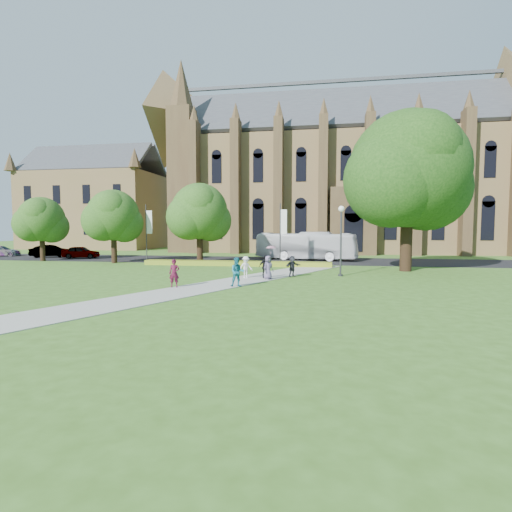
% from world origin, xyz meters
% --- Properties ---
extents(ground, '(160.00, 160.00, 0.00)m').
position_xyz_m(ground, '(0.00, 0.00, 0.00)').
color(ground, '#3A601C').
rests_on(ground, ground).
extents(road, '(160.00, 10.00, 0.02)m').
position_xyz_m(road, '(0.00, 20.00, 0.01)').
color(road, black).
rests_on(road, ground).
extents(footpath, '(15.58, 28.54, 0.04)m').
position_xyz_m(footpath, '(0.00, 1.00, 0.02)').
color(footpath, '#B2B2A8').
rests_on(footpath, ground).
extents(flower_hedge, '(18.00, 1.40, 0.45)m').
position_xyz_m(flower_hedge, '(-2.00, 13.20, 0.23)').
color(flower_hedge, '#A9B323').
rests_on(flower_hedge, ground).
extents(cathedral, '(52.60, 18.25, 28.00)m').
position_xyz_m(cathedral, '(10.00, 39.73, 12.98)').
color(cathedral, brown).
rests_on(cathedral, ground).
extents(building_west, '(22.00, 14.00, 18.30)m').
position_xyz_m(building_west, '(-34.00, 42.00, 9.21)').
color(building_west, brown).
rests_on(building_west, ground).
extents(streetlamp, '(0.44, 0.44, 5.24)m').
position_xyz_m(streetlamp, '(7.50, 6.50, 3.30)').
color(streetlamp, '#38383D').
rests_on(streetlamp, ground).
extents(large_tree, '(9.60, 9.60, 13.20)m').
position_xyz_m(large_tree, '(13.00, 11.00, 8.37)').
color(large_tree, '#332114').
rests_on(large_tree, ground).
extents(street_tree_0, '(5.20, 5.20, 7.50)m').
position_xyz_m(street_tree_0, '(-15.00, 14.00, 4.87)').
color(street_tree_0, '#332114').
rests_on(street_tree_0, ground).
extents(street_tree_1, '(5.60, 5.60, 8.05)m').
position_xyz_m(street_tree_1, '(-6.00, 14.50, 5.22)').
color(street_tree_1, '#332114').
rests_on(street_tree_1, ground).
extents(street_tree_2, '(4.80, 4.80, 6.95)m').
position_xyz_m(street_tree_2, '(-24.00, 15.00, 4.53)').
color(street_tree_2, '#332114').
rests_on(street_tree_2, ground).
extents(banner_pole_0, '(0.70, 0.10, 6.00)m').
position_xyz_m(banner_pole_0, '(2.11, 15.20, 3.39)').
color(banner_pole_0, '#38383D').
rests_on(banner_pole_0, ground).
extents(banner_pole_1, '(0.70, 0.10, 6.00)m').
position_xyz_m(banner_pole_1, '(-11.89, 15.20, 3.39)').
color(banner_pole_1, '#38383D').
rests_on(banner_pole_1, ground).
extents(tour_coach, '(11.58, 5.12, 3.14)m').
position_xyz_m(tour_coach, '(4.24, 21.18, 1.59)').
color(tour_coach, silver).
rests_on(tour_coach, road).
extents(car_0, '(4.48, 2.58, 1.44)m').
position_xyz_m(car_0, '(-22.22, 19.25, 0.74)').
color(car_0, gray).
rests_on(car_0, road).
extents(car_1, '(4.87, 2.97, 1.51)m').
position_xyz_m(car_1, '(-26.50, 19.65, 0.78)').
color(car_1, gray).
rests_on(car_1, road).
extents(car_2, '(4.85, 3.18, 1.31)m').
position_xyz_m(car_2, '(-34.26, 20.54, 0.67)').
color(car_2, gray).
rests_on(car_2, road).
extents(pedestrian_0, '(0.69, 0.53, 1.68)m').
position_xyz_m(pedestrian_0, '(-2.59, -1.15, 0.88)').
color(pedestrian_0, '#4D1127').
rests_on(pedestrian_0, footpath).
extents(pedestrian_1, '(1.01, 0.88, 1.78)m').
position_xyz_m(pedestrian_1, '(1.09, -0.22, 0.93)').
color(pedestrian_1, '#1A6D85').
rests_on(pedestrian_1, footpath).
extents(pedestrian_2, '(1.15, 1.06, 1.55)m').
position_xyz_m(pedestrian_2, '(0.79, 3.95, 0.82)').
color(pedestrian_2, silver).
rests_on(pedestrian_2, footpath).
extents(pedestrian_3, '(0.98, 0.86, 1.59)m').
position_xyz_m(pedestrian_3, '(2.12, 4.17, 0.83)').
color(pedestrian_3, black).
rests_on(pedestrian_3, footpath).
extents(pedestrian_4, '(0.92, 0.95, 1.64)m').
position_xyz_m(pedestrian_4, '(2.46, 3.50, 0.86)').
color(pedestrian_4, slate).
rests_on(pedestrian_4, footpath).
extents(pedestrian_5, '(1.27, 1.38, 1.53)m').
position_xyz_m(pedestrian_5, '(3.98, 5.32, 0.81)').
color(pedestrian_5, '#2A2B33').
rests_on(pedestrian_5, footpath).
extents(parasol, '(0.73, 0.73, 0.60)m').
position_xyz_m(parasol, '(2.64, 3.60, 1.98)').
color(parasol, '#F0ADAA').
rests_on(parasol, pedestrian_4).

